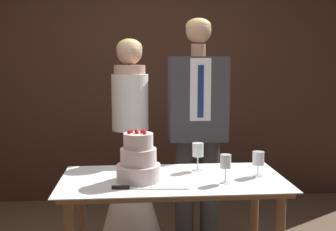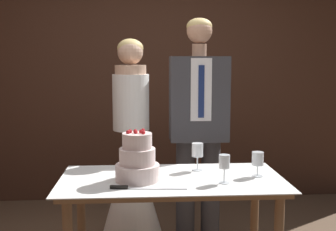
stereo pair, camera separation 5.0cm
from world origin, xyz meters
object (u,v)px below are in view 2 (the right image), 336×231
object	(u,v)px
wine_glass_near	(224,163)
bride	(132,174)
cake_table	(172,194)
wine_glass_far	(258,159)
wine_glass_middle	(197,151)
tiered_cake	(137,161)
groom	(199,122)
cake_knife	(133,188)

from	to	relation	value
wine_glass_near	bride	bearing A→B (deg)	123.40
cake_table	wine_glass_far	distance (m)	0.57
cake_table	wine_glass_far	world-z (taller)	wine_glass_far
cake_table	wine_glass_far	size ratio (longest dim) A/B	8.85
wine_glass_middle	cake_table	bearing A→B (deg)	-136.53
tiered_cake	wine_glass_far	distance (m)	0.74
cake_table	groom	world-z (taller)	groom
tiered_cake	bride	distance (m)	0.82
cake_knife	wine_glass_far	size ratio (longest dim) A/B	2.81
wine_glass_middle	wine_glass_far	distance (m)	0.39
tiered_cake	wine_glass_near	distance (m)	0.52
wine_glass_middle	wine_glass_far	size ratio (longest dim) A/B	1.18
cake_table	wine_glass_middle	world-z (taller)	wine_glass_middle
wine_glass_middle	wine_glass_near	bearing A→B (deg)	-67.88
cake_table	groom	xyz separation A→B (m)	(0.26, 0.73, 0.34)
wine_glass_middle	groom	world-z (taller)	groom
cake_table	wine_glass_middle	distance (m)	0.34
wine_glass_far	tiered_cake	bearing A→B (deg)	-176.79
wine_glass_near	bride	distance (m)	1.06
cake_table	cake_knife	size ratio (longest dim) A/B	3.15
cake_table	cake_knife	xyz separation A→B (m)	(-0.23, -0.20, 0.11)
wine_glass_near	groom	bearing A→B (deg)	92.44
wine_glass_far	groom	world-z (taller)	groom
bride	wine_glass_far	bearing A→B (deg)	-42.17
wine_glass_far	bride	bearing A→B (deg)	137.83
wine_glass_near	wine_glass_far	xyz separation A→B (m)	(0.23, 0.13, -0.02)
cake_knife	wine_glass_far	distance (m)	0.80
wine_glass_near	wine_glass_middle	xyz separation A→B (m)	(-0.12, 0.29, 0.01)
cake_knife	wine_glass_near	distance (m)	0.55
wine_glass_near	cake_knife	bearing A→B (deg)	-171.35
wine_glass_far	groom	bearing A→B (deg)	110.62
wine_glass_middle	bride	bearing A→B (deg)	128.38
cake_table	wine_glass_far	xyz separation A→B (m)	(0.53, 0.01, 0.21)
cake_table	tiered_cake	world-z (taller)	tiered_cake
tiered_cake	wine_glass_near	xyz separation A→B (m)	(0.51, -0.09, 0.00)
bride	groom	distance (m)	0.66
cake_knife	wine_glass_far	xyz separation A→B (m)	(0.76, 0.21, 0.10)
wine_glass_near	wine_glass_far	bearing A→B (deg)	29.03
wine_glass_far	wine_glass_middle	bearing A→B (deg)	155.28
cake_table	tiered_cake	size ratio (longest dim) A/B	4.41
groom	cake_knife	bearing A→B (deg)	-117.89
tiered_cake	cake_knife	distance (m)	0.20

